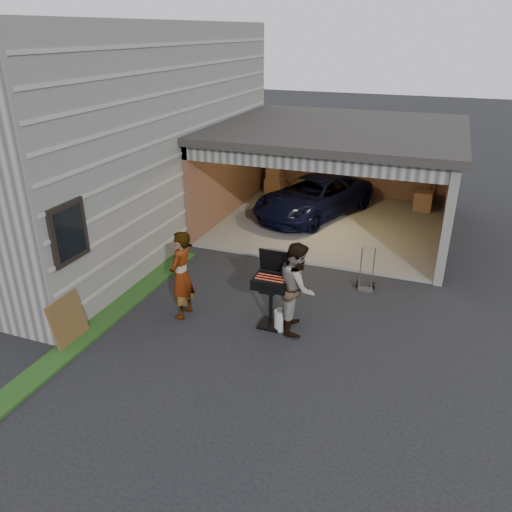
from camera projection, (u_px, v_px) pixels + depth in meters
The scene contains 11 objects.
ground at pixel (217, 331), 9.62m from camera, with size 80.00×80.00×0.00m, color black.
house at pixel (78, 130), 13.81m from camera, with size 7.00×11.00×5.50m, color #474744.
groundcover_strip at pixel (87, 334), 9.48m from camera, with size 0.50×8.00×0.06m, color #193814.
garage at pixel (338, 160), 14.38m from camera, with size 6.80×6.30×2.90m.
minivan at pixel (313, 199), 15.22m from camera, with size 1.97×4.26×1.18m, color black.
woman at pixel (182, 275), 9.79m from camera, with size 0.66×0.44×1.82m, color silver.
man at pixel (297, 287), 9.37m from camera, with size 0.87×0.68×1.79m, color #42261A.
bbq_grill at pixel (272, 284), 9.47m from camera, with size 0.68×0.59×1.50m.
propane_tank at pixel (281, 320), 9.61m from camera, with size 0.27×0.27×0.40m, color silver.
plywood_panel at pixel (68, 320), 9.13m from camera, with size 0.04×0.81×0.91m, color #4F3A1B.
hand_truck at pixel (366, 281), 11.11m from camera, with size 0.43×0.36×0.99m.
Camera 1 is at (3.59, -7.35, 5.32)m, focal length 35.00 mm.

